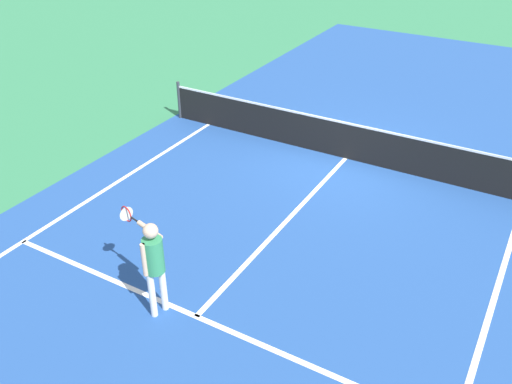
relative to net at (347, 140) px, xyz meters
The scene contains 7 objects.
ground_plane 0.49m from the net, ahead, with size 60.00×60.00×0.00m, color #337F51.
court_surface_inbounds 0.49m from the net, ahead, with size 10.62×24.40×0.00m, color #234C93.
line_sideline_left 7.24m from the net, 124.66° to the right, with size 0.10×11.89×0.01m, color white.
line_service_near 6.42m from the net, 90.00° to the right, with size 8.22×0.10×0.01m, color white.
line_center_service 3.24m from the net, 90.00° to the right, with size 0.10×6.40×0.01m, color white.
net is the anchor object (origin of this frame).
player_near 6.64m from the net, 95.29° to the right, with size 1.16×0.73×1.73m.
Camera 1 is at (4.12, -11.60, 6.32)m, focal length 38.47 mm.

